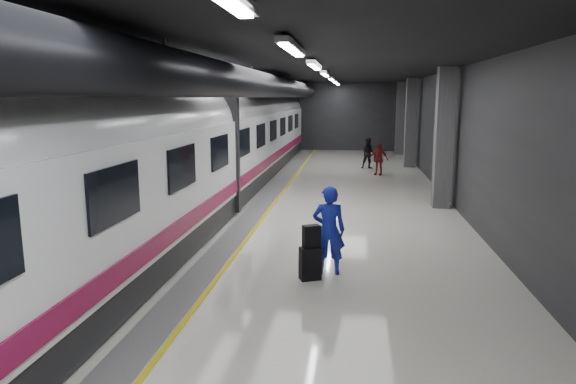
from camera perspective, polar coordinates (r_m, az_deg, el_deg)
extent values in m
plane|color=beige|center=(15.52, 0.89, -2.76)|extent=(40.00, 40.00, 0.00)
cube|color=black|center=(15.14, 0.94, 14.07)|extent=(10.00, 40.00, 0.02)
cube|color=#28282B|center=(35.08, 4.61, 8.33)|extent=(10.00, 0.02, 4.50)
cube|color=#28282B|center=(16.48, -16.71, 5.51)|extent=(0.02, 40.00, 4.50)
cube|color=#28282B|center=(15.43, 19.78, 5.02)|extent=(0.02, 40.00, 4.50)
cube|color=slate|center=(15.72, -4.01, -2.58)|extent=(0.65, 39.80, 0.01)
cube|color=yellow|center=(15.65, -2.57, -2.63)|extent=(0.10, 39.80, 0.01)
cylinder|color=black|center=(15.31, -4.01, 11.94)|extent=(0.80, 38.00, 0.80)
cube|color=silver|center=(9.12, 0.47, 15.80)|extent=(0.22, 2.60, 0.10)
cube|color=silver|center=(14.08, 2.98, 13.92)|extent=(0.22, 2.60, 0.10)
cube|color=silver|center=(19.06, 4.16, 13.00)|extent=(0.22, 2.60, 0.10)
cube|color=silver|center=(24.05, 4.84, 12.47)|extent=(0.22, 2.60, 0.10)
cube|color=silver|center=(29.04, 5.29, 12.12)|extent=(0.22, 2.60, 0.10)
cube|color=silver|center=(33.04, 5.56, 11.91)|extent=(0.22, 2.60, 0.10)
cube|color=#515154|center=(17.30, 16.92, 5.71)|extent=(0.55, 0.55, 4.50)
cube|color=#515154|center=(27.19, 13.47, 7.46)|extent=(0.55, 0.55, 4.50)
cube|color=#515154|center=(33.16, 12.39, 8.00)|extent=(0.55, 0.55, 4.50)
cube|color=black|center=(16.12, -10.66, -1.16)|extent=(2.80, 38.00, 0.60)
cube|color=white|center=(15.90, -10.83, 3.79)|extent=(2.90, 38.00, 2.20)
cylinder|color=white|center=(15.82, -10.95, 7.20)|extent=(2.80, 38.00, 2.80)
cube|color=maroon|center=(15.62, -5.60, 0.84)|extent=(0.04, 38.00, 0.35)
cube|color=black|center=(15.88, -10.86, 4.68)|extent=(3.05, 0.25, 3.80)
cube|color=black|center=(7.95, -18.67, -0.26)|extent=(0.05, 1.60, 0.85)
cube|color=black|center=(10.69, -11.68, 2.71)|extent=(0.05, 1.60, 0.85)
cube|color=black|center=(13.54, -7.57, 4.44)|extent=(0.05, 1.60, 0.85)
cube|color=black|center=(16.44, -4.90, 5.55)|extent=(0.05, 1.60, 0.85)
cube|color=black|center=(19.38, -3.02, 6.32)|extent=(0.05, 1.60, 0.85)
cube|color=black|center=(22.33, -1.63, 6.88)|extent=(0.05, 1.60, 0.85)
cube|color=black|center=(25.29, -0.57, 7.31)|extent=(0.05, 1.60, 0.85)
cube|color=black|center=(28.26, 0.27, 7.64)|extent=(0.05, 1.60, 0.85)
cube|color=black|center=(31.24, 0.95, 7.91)|extent=(0.05, 1.60, 0.85)
imported|color=#1A2FC4|center=(10.41, 4.56, -4.26)|extent=(0.69, 0.48, 1.82)
cube|color=black|center=(10.22, 2.47, -7.94)|extent=(0.47, 0.39, 0.65)
cube|color=black|center=(10.07, 2.62, -4.94)|extent=(0.38, 0.31, 0.45)
imported|color=black|center=(26.18, 8.96, 4.29)|extent=(0.82, 0.67, 1.57)
imported|color=maroon|center=(24.10, 10.03, 3.65)|extent=(0.95, 0.67, 1.50)
cube|color=black|center=(29.08, 9.91, 3.81)|extent=(0.39, 0.32, 0.50)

